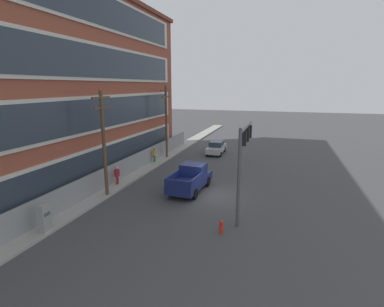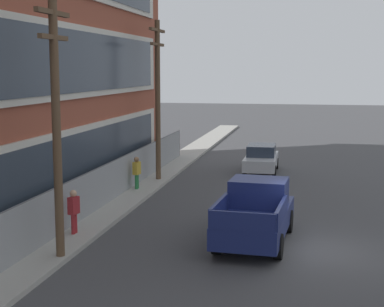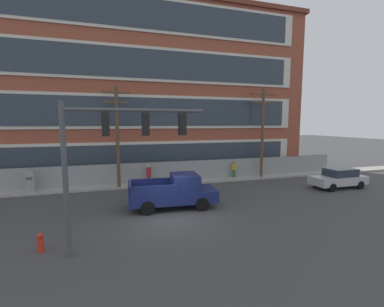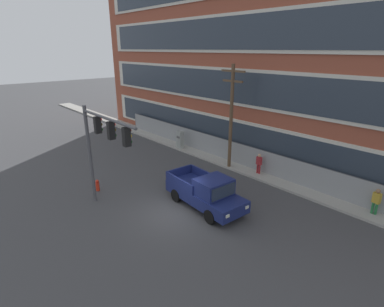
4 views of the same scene
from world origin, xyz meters
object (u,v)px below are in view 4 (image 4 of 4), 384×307
object	(u,v)px
pedestrian_by_fence	(376,201)
fire_hydrant	(98,185)
pickup_truck_navy	(206,193)
utility_pole_near_corner	(231,114)
pedestrian_near_cabinet	(259,163)
electrical_cabinet	(180,140)
traffic_signal_mast	(101,139)

from	to	relation	value
pedestrian_by_fence	fire_hydrant	bearing A→B (deg)	-142.83
pickup_truck_navy	utility_pole_near_corner	world-z (taller)	utility_pole_near_corner
pickup_truck_navy	pedestrian_near_cabinet	distance (m)	6.25
electrical_cabinet	fire_hydrant	world-z (taller)	electrical_cabinet
pedestrian_by_fence	pedestrian_near_cabinet	bearing A→B (deg)	-179.32
pickup_truck_navy	electrical_cabinet	world-z (taller)	pickup_truck_navy
pickup_truck_navy	pedestrian_by_fence	size ratio (longest dim) A/B	3.19
traffic_signal_mast	pickup_truck_navy	distance (m)	6.62
traffic_signal_mast	electrical_cabinet	world-z (taller)	traffic_signal_mast
pickup_truck_navy	fire_hydrant	bearing A→B (deg)	-149.01
traffic_signal_mast	pedestrian_near_cabinet	bearing A→B (deg)	76.31
pickup_truck_navy	fire_hydrant	xyz separation A→B (m)	(-6.36, -3.82, -0.58)
electrical_cabinet	pedestrian_by_fence	xyz separation A→B (m)	(16.31, 0.55, 0.10)
pickup_truck_navy	utility_pole_near_corner	xyz separation A→B (m)	(-3.22, 5.64, 3.39)
pedestrian_by_fence	fire_hydrant	world-z (taller)	pedestrian_by_fence
traffic_signal_mast	pedestrian_by_fence	size ratio (longest dim) A/B	3.51
pickup_truck_navy	electrical_cabinet	size ratio (longest dim) A/B	3.09
utility_pole_near_corner	traffic_signal_mast	bearing A→B (deg)	-91.25
pedestrian_near_cabinet	pedestrian_by_fence	distance (m)	7.79
pickup_truck_navy	fire_hydrant	world-z (taller)	pickup_truck_navy
fire_hydrant	traffic_signal_mast	bearing A→B (deg)	-13.88
traffic_signal_mast	pedestrian_near_cabinet	distance (m)	11.55
pickup_truck_navy	pedestrian_by_fence	bearing A→B (deg)	42.05
pickup_truck_navy	fire_hydrant	size ratio (longest dim) A/B	6.91
pedestrian_near_cabinet	fire_hydrant	world-z (taller)	pedestrian_near_cabinet
traffic_signal_mast	pickup_truck_navy	size ratio (longest dim) A/B	1.10
utility_pole_near_corner	fire_hydrant	xyz separation A→B (m)	(-3.14, -9.46, -3.96)
electrical_cabinet	pedestrian_by_fence	bearing A→B (deg)	1.94
utility_pole_near_corner	electrical_cabinet	xyz separation A→B (m)	(-6.12, 0.09, -3.47)
pedestrian_by_fence	fire_hydrant	distance (m)	16.74
utility_pole_near_corner	pedestrian_near_cabinet	bearing A→B (deg)	12.97
utility_pole_near_corner	pedestrian_by_fence	bearing A→B (deg)	3.61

